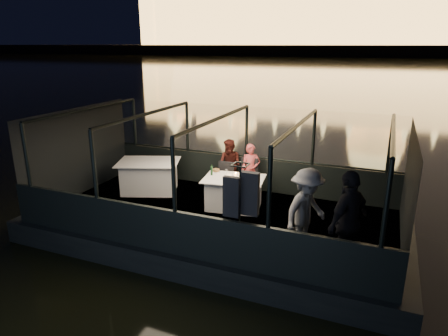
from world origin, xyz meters
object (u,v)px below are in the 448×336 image
at_px(chair_port_left, 224,181).
at_px(chair_port_right, 247,180).
at_px(person_woman_coral, 251,168).
at_px(passenger_stripe, 306,212).
at_px(passenger_dark, 348,226).
at_px(dining_table_central, 234,193).
at_px(dining_table_aft, 149,178).
at_px(wine_bottle, 212,169).
at_px(person_man_maroon, 230,164).
at_px(coat_stand, 240,216).

relative_size(chair_port_left, chair_port_right, 0.92).
bearing_deg(person_woman_coral, passenger_stripe, -77.27).
relative_size(person_woman_coral, passenger_dark, 0.74).
height_order(chair_port_right, person_woman_coral, person_woman_coral).
distance_m(person_woman_coral, passenger_dark, 4.02).
distance_m(dining_table_central, passenger_dark, 3.44).
relative_size(dining_table_aft, person_woman_coral, 1.17).
xyz_separation_m(passenger_stripe, wine_bottle, (-2.66, 1.57, 0.06)).
xyz_separation_m(chair_port_left, passenger_dark, (3.35, -2.44, 0.40)).
bearing_deg(dining_table_central, chair_port_left, 131.63).
bearing_deg(person_man_maroon, dining_table_central, -57.47).
bearing_deg(chair_port_right, passenger_stripe, -50.30).
relative_size(passenger_stripe, wine_bottle, 6.39).
bearing_deg(passenger_stripe, dining_table_central, 78.02).
relative_size(dining_table_central, passenger_dark, 0.78).
bearing_deg(chair_port_right, wine_bottle, -127.79).
xyz_separation_m(chair_port_right, passenger_dark, (2.81, -2.74, 0.40)).
bearing_deg(passenger_dark, passenger_stripe, -86.11).
height_order(coat_stand, passenger_dark, coat_stand).
distance_m(passenger_stripe, wine_bottle, 3.09).
xyz_separation_m(passenger_stripe, passenger_dark, (0.79, -0.33, 0.00)).
relative_size(coat_stand, passenger_dark, 1.03).
bearing_deg(passenger_dark, chair_port_right, -107.39).
bearing_deg(passenger_dark, person_man_maroon, -104.57).
xyz_separation_m(dining_table_aft, passenger_stripe, (4.60, -1.74, 0.47)).
height_order(dining_table_aft, chair_port_right, chair_port_right).
height_order(chair_port_right, person_man_maroon, person_man_maroon).
bearing_deg(wine_bottle, coat_stand, -55.56).
height_order(dining_table_central, wine_bottle, wine_bottle).
relative_size(chair_port_right, person_man_maroon, 0.69).
bearing_deg(coat_stand, person_man_maroon, 114.17).
bearing_deg(chair_port_left, chair_port_right, 28.16).
relative_size(coat_stand, passenger_stripe, 1.13).
relative_size(coat_stand, wine_bottle, 7.20).
relative_size(coat_stand, person_woman_coral, 1.39).
height_order(dining_table_central, person_man_maroon, person_man_maroon).
xyz_separation_m(person_man_maroon, passenger_stripe, (2.59, -2.64, 0.10)).
relative_size(chair_port_left, person_woman_coral, 0.66).
relative_size(person_woman_coral, person_man_maroon, 0.96).
bearing_deg(coat_stand, chair_port_right, 106.97).
relative_size(dining_table_central, dining_table_aft, 0.90).
height_order(chair_port_left, passenger_stripe, passenger_stripe).
height_order(person_woman_coral, passenger_dark, passenger_dark).
relative_size(dining_table_aft, person_man_maroon, 1.12).
bearing_deg(wine_bottle, passenger_stripe, -30.58).
bearing_deg(dining_table_aft, wine_bottle, -4.94).
relative_size(chair_port_left, wine_bottle, 3.42).
bearing_deg(coat_stand, dining_table_aft, 144.75).
distance_m(dining_table_central, passenger_stripe, 2.61).
distance_m(person_woman_coral, person_man_maroon, 0.61).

